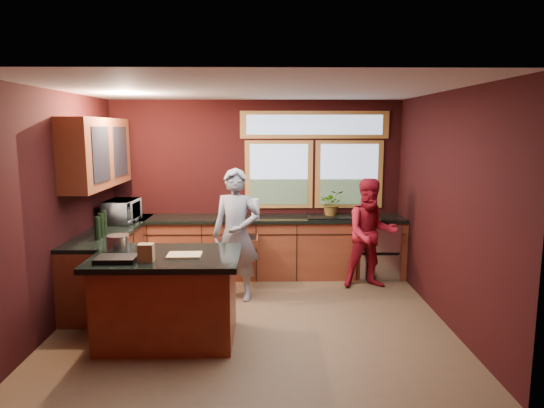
{
  "coord_description": "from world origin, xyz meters",
  "views": [
    {
      "loc": [
        0.14,
        -5.56,
        2.27
      ],
      "look_at": [
        0.22,
        0.4,
        1.33
      ],
      "focal_mm": 32.0,
      "sensor_mm": 36.0,
      "label": 1
    }
  ],
  "objects_px": {
    "island": "(168,297)",
    "stock_pot": "(118,243)",
    "person_grey": "(236,235)",
    "person_red": "(371,234)",
    "cutting_board": "(185,255)"
  },
  "relations": [
    {
      "from": "person_red",
      "to": "island",
      "type": "bearing_deg",
      "value": -149.86
    },
    {
      "from": "cutting_board",
      "to": "stock_pot",
      "type": "bearing_deg",
      "value": 165.07
    },
    {
      "from": "island",
      "to": "stock_pot",
      "type": "xyz_separation_m",
      "value": [
        -0.55,
        0.15,
        0.56
      ]
    },
    {
      "from": "person_grey",
      "to": "island",
      "type": "bearing_deg",
      "value": -105.88
    },
    {
      "from": "person_grey",
      "to": "stock_pot",
      "type": "bearing_deg",
      "value": -125.61
    },
    {
      "from": "cutting_board",
      "to": "stock_pot",
      "type": "xyz_separation_m",
      "value": [
        -0.75,
        0.2,
        0.08
      ]
    },
    {
      "from": "person_red",
      "to": "cutting_board",
      "type": "distance_m",
      "value": 2.95
    },
    {
      "from": "island",
      "to": "person_grey",
      "type": "distance_m",
      "value": 1.49
    },
    {
      "from": "person_grey",
      "to": "person_red",
      "type": "height_order",
      "value": "person_grey"
    },
    {
      "from": "island",
      "to": "person_red",
      "type": "height_order",
      "value": "person_red"
    },
    {
      "from": "island",
      "to": "stock_pot",
      "type": "distance_m",
      "value": 0.8
    },
    {
      "from": "person_red",
      "to": "cutting_board",
      "type": "height_order",
      "value": "person_red"
    },
    {
      "from": "island",
      "to": "person_grey",
      "type": "xyz_separation_m",
      "value": [
        0.66,
        1.27,
        0.4
      ]
    },
    {
      "from": "person_grey",
      "to": "cutting_board",
      "type": "relative_size",
      "value": 5.01
    },
    {
      "from": "person_grey",
      "to": "stock_pot",
      "type": "distance_m",
      "value": 1.66
    }
  ]
}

